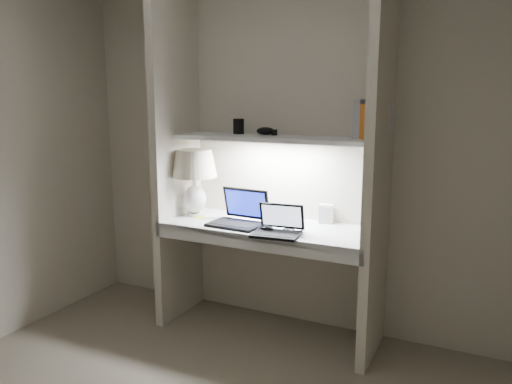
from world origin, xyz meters
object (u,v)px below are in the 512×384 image
Objects in this scene: table_lamp at (194,171)px; laptop_netbook at (278,228)px; book_row at (374,120)px; laptop_main at (240,216)px; speaker at (326,214)px.

table_lamp reaches higher than laptop_netbook.
laptop_main is at bearing -164.29° from book_row.
speaker is 0.72m from book_row.
table_lamp is 0.99m from speaker.
laptop_main is 1.49× the size of book_row.
book_row is (1.24, 0.15, 0.38)m from table_lamp.
book_row is at bearing 29.70° from laptop_netbook.
speaker is (0.18, 0.41, 0.02)m from laptop_netbook.
laptop_netbook is at bearing -121.98° from speaker.
table_lamp is 1.98× the size of book_row.
laptop_netbook is at bearing -15.15° from table_lamp.
book_row is (0.83, 0.23, 0.66)m from laptop_main.
speaker is at bearing 12.26° from table_lamp.
laptop_main reaches higher than speaker.
book_row is (0.49, 0.36, 0.67)m from laptop_netbook.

